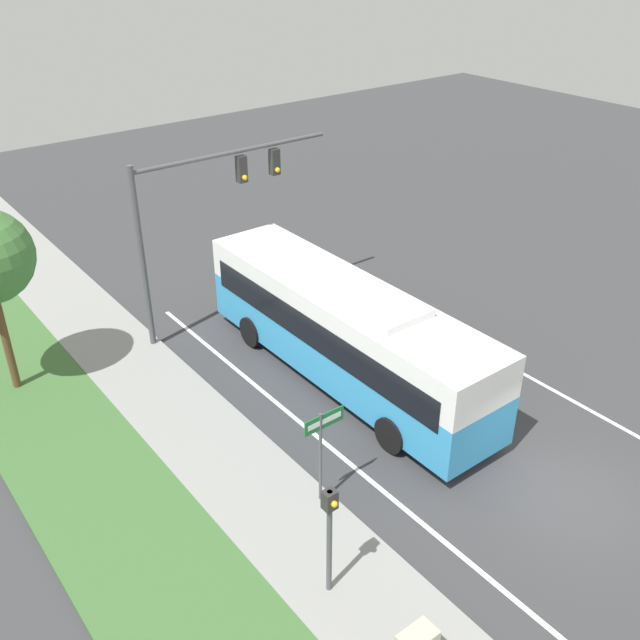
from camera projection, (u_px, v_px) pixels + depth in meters
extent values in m
plane|color=#38383A|center=(567.00, 496.00, 18.13)|extent=(80.00, 80.00, 0.00)
cube|color=gray|center=(387.00, 623.00, 14.80)|extent=(2.80, 80.00, 0.12)
cube|color=silver|center=(472.00, 564.00, 16.21)|extent=(0.14, 30.00, 0.01)
cube|color=#3393D1|center=(344.00, 347.00, 22.17)|extent=(2.54, 11.29, 1.54)
cube|color=white|center=(345.00, 308.00, 21.48)|extent=(2.54, 11.29, 1.26)
cube|color=black|center=(345.00, 320.00, 21.70)|extent=(2.58, 10.39, 0.95)
cube|color=white|center=(364.00, 296.00, 20.53)|extent=(1.78, 3.95, 0.24)
cylinder|color=black|center=(251.00, 332.00, 24.24)|extent=(0.28, 1.06, 1.06)
cylinder|color=black|center=(308.00, 310.00, 25.54)|extent=(0.28, 1.06, 1.06)
cylinder|color=black|center=(391.00, 435.00, 19.43)|extent=(0.28, 1.06, 1.06)
cylinder|color=black|center=(453.00, 402.00, 20.72)|extent=(0.28, 1.06, 1.06)
cylinder|color=#4C4C51|center=(142.00, 262.00, 22.90)|extent=(0.20, 0.20, 6.34)
cylinder|color=#4C4C51|center=(234.00, 152.00, 23.40)|extent=(7.31, 0.14, 0.14)
cube|color=#2D2D2D|center=(241.00, 169.00, 23.83)|extent=(0.32, 0.28, 0.90)
sphere|color=yellow|center=(245.00, 178.00, 23.83)|extent=(0.18, 0.18, 0.18)
cube|color=#2D2D2D|center=(274.00, 162.00, 24.55)|extent=(0.32, 0.28, 0.90)
sphere|color=yellow|center=(278.00, 170.00, 24.54)|extent=(0.18, 0.18, 0.18)
cylinder|color=#4C4C51|center=(329.00, 544.00, 14.83)|extent=(0.12, 0.12, 2.93)
cube|color=#2D2D2D|center=(330.00, 500.00, 14.22)|extent=(0.28, 0.24, 0.44)
sphere|color=yellow|center=(334.00, 504.00, 14.11)|extent=(0.14, 0.14, 0.14)
cylinder|color=#4C4C51|center=(320.00, 460.00, 17.27)|extent=(0.08, 0.08, 2.75)
cube|color=#196B33|center=(324.00, 421.00, 16.78)|extent=(1.15, 0.03, 0.40)
cube|color=white|center=(325.00, 421.00, 16.76)|extent=(0.98, 0.01, 0.14)
cylinder|color=brown|center=(5.00, 336.00, 21.31)|extent=(0.24, 0.24, 3.59)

